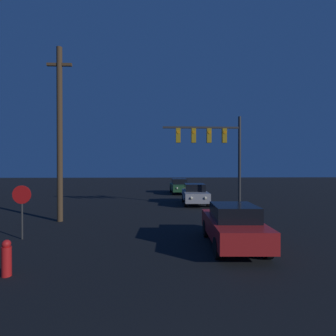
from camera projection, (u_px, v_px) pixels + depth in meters
The scene contains 7 objects.
car_near at pixel (233, 225), 9.10m from camera, with size 1.82×4.11×1.48m.
car_mid at pixel (195, 194), 19.00m from camera, with size 1.79×4.10×1.48m.
car_far at pixel (179, 186), 26.31m from camera, with size 1.83×4.12×1.48m.
traffic_signal_mast at pixel (215, 144), 16.53m from camera, with size 4.97×0.30×5.92m.
stop_sign at pixel (22, 202), 9.97m from camera, with size 0.70×0.07×2.06m.
utility_pole at pixel (60, 132), 13.15m from camera, with size 1.23×0.28×8.76m.
fire_hydrant at pixel (6, 258), 6.65m from camera, with size 0.24×0.24×0.93m.
Camera 1 is at (-0.41, -1.10, 2.82)m, focal length 28.00 mm.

